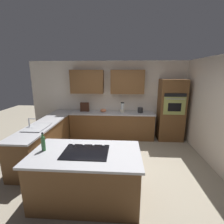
{
  "coord_description": "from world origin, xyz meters",
  "views": [
    {
      "loc": [
        -0.25,
        3.56,
        2.2
      ],
      "look_at": [
        0.05,
        -1.01,
        1.08
      ],
      "focal_mm": 25.79,
      "sensor_mm": 36.0,
      "label": 1
    }
  ],
  "objects_px": {
    "wall_oven": "(171,110)",
    "mixing_bowl": "(103,110)",
    "sink_unit": "(37,127)",
    "spice_rack": "(85,107)",
    "cooktop": "(86,152)",
    "blender": "(122,108)",
    "kettle": "(140,110)",
    "oil_bottle": "(43,143)"
  },
  "relations": [
    {
      "from": "wall_oven",
      "to": "mixing_bowl",
      "type": "distance_m",
      "value": 2.25
    },
    {
      "from": "sink_unit",
      "to": "spice_rack",
      "type": "bearing_deg",
      "value": -113.98
    },
    {
      "from": "cooktop",
      "to": "mixing_bowl",
      "type": "relative_size",
      "value": 3.67
    },
    {
      "from": "cooktop",
      "to": "blender",
      "type": "distance_m",
      "value": 2.93
    },
    {
      "from": "wall_oven",
      "to": "spice_rack",
      "type": "height_order",
      "value": "wall_oven"
    },
    {
      "from": "sink_unit",
      "to": "kettle",
      "type": "distance_m",
      "value": 3.17
    },
    {
      "from": "sink_unit",
      "to": "spice_rack",
      "type": "relative_size",
      "value": 2.26
    },
    {
      "from": "blender",
      "to": "kettle",
      "type": "height_order",
      "value": "blender"
    },
    {
      "from": "spice_rack",
      "to": "kettle",
      "type": "distance_m",
      "value": 1.9
    },
    {
      "from": "blender",
      "to": "oil_bottle",
      "type": "distance_m",
      "value": 3.15
    },
    {
      "from": "spice_rack",
      "to": "kettle",
      "type": "height_order",
      "value": "spice_rack"
    },
    {
      "from": "oil_bottle",
      "to": "mixing_bowl",
      "type": "bearing_deg",
      "value": -103.65
    },
    {
      "from": "wall_oven",
      "to": "kettle",
      "type": "bearing_deg",
      "value": -1.94
    },
    {
      "from": "kettle",
      "to": "oil_bottle",
      "type": "bearing_deg",
      "value": 55.73
    },
    {
      "from": "mixing_bowl",
      "to": "kettle",
      "type": "xyz_separation_m",
      "value": [
        -1.25,
        0.0,
        0.03
      ]
    },
    {
      "from": "sink_unit",
      "to": "oil_bottle",
      "type": "distance_m",
      "value": 1.37
    },
    {
      "from": "sink_unit",
      "to": "oil_bottle",
      "type": "relative_size",
      "value": 2.15
    },
    {
      "from": "oil_bottle",
      "to": "wall_oven",
      "type": "bearing_deg",
      "value": -136.25
    },
    {
      "from": "sink_unit",
      "to": "oil_bottle",
      "type": "bearing_deg",
      "value": 122.6
    },
    {
      "from": "wall_oven",
      "to": "spice_rack",
      "type": "distance_m",
      "value": 2.9
    },
    {
      "from": "blender",
      "to": "kettle",
      "type": "distance_m",
      "value": 0.6
    },
    {
      "from": "wall_oven",
      "to": "mixing_bowl",
      "type": "relative_size",
      "value": 9.7
    },
    {
      "from": "cooktop",
      "to": "sink_unit",
      "type": "bearing_deg",
      "value": -38.43
    },
    {
      "from": "cooktop",
      "to": "spice_rack",
      "type": "bearing_deg",
      "value": -76.66
    },
    {
      "from": "mixing_bowl",
      "to": "sink_unit",
      "type": "bearing_deg",
      "value": 49.96
    },
    {
      "from": "wall_oven",
      "to": "blender",
      "type": "xyz_separation_m",
      "value": [
        1.6,
        -0.03,
        0.04
      ]
    },
    {
      "from": "mixing_bowl",
      "to": "kettle",
      "type": "relative_size",
      "value": 1.17
    },
    {
      "from": "blender",
      "to": "spice_rack",
      "type": "distance_m",
      "value": 1.3
    },
    {
      "from": "spice_rack",
      "to": "sink_unit",
      "type": "bearing_deg",
      "value": 66.02
    },
    {
      "from": "wall_oven",
      "to": "oil_bottle",
      "type": "xyz_separation_m",
      "value": [
        2.94,
        2.82,
        0.03
      ]
    },
    {
      "from": "sink_unit",
      "to": "mixing_bowl",
      "type": "xyz_separation_m",
      "value": [
        -1.43,
        -1.7,
        0.04
      ]
    },
    {
      "from": "blender",
      "to": "oil_bottle",
      "type": "height_order",
      "value": "blender"
    },
    {
      "from": "wall_oven",
      "to": "oil_bottle",
      "type": "relative_size",
      "value": 6.17
    },
    {
      "from": "cooktop",
      "to": "spice_rack",
      "type": "height_order",
      "value": "spice_rack"
    },
    {
      "from": "wall_oven",
      "to": "oil_bottle",
      "type": "bearing_deg",
      "value": 43.75
    },
    {
      "from": "mixing_bowl",
      "to": "cooktop",
      "type": "bearing_deg",
      "value": 90.83
    },
    {
      "from": "cooktop",
      "to": "kettle",
      "type": "height_order",
      "value": "kettle"
    },
    {
      "from": "oil_bottle",
      "to": "sink_unit",
      "type": "bearing_deg",
      "value": -57.4
    },
    {
      "from": "mixing_bowl",
      "to": "kettle",
      "type": "distance_m",
      "value": 1.25
    },
    {
      "from": "blender",
      "to": "kettle",
      "type": "xyz_separation_m",
      "value": [
        -0.6,
        0.0,
        -0.06
      ]
    },
    {
      "from": "sink_unit",
      "to": "spice_rack",
      "type": "distance_m",
      "value": 1.92
    },
    {
      "from": "spice_rack",
      "to": "kettle",
      "type": "bearing_deg",
      "value": 178.48
    }
  ]
}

